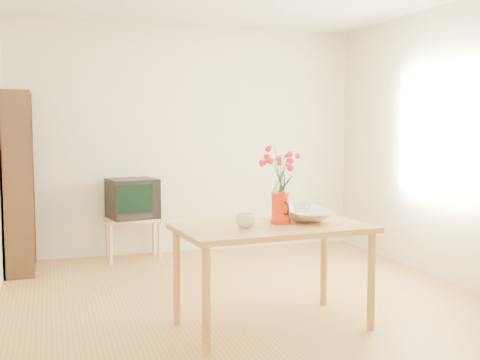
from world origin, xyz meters
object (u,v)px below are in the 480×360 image
object	(u,v)px
pitcher	(281,209)
television	(132,198)
bowl	(302,187)
table	(273,237)
mug	(245,221)

from	to	relation	value
pitcher	television	bearing A→B (deg)	101.96
television	pitcher	bearing A→B (deg)	-83.95
pitcher	bowl	distance (m)	0.34
table	bowl	xyz separation A→B (m)	(0.34, 0.25, 0.33)
bowl	pitcher	bearing A→B (deg)	-144.21
television	bowl	bearing A→B (deg)	-77.27
table	mug	distance (m)	0.26
pitcher	mug	world-z (taller)	pitcher
bowl	television	world-z (taller)	bowl
mug	bowl	bearing A→B (deg)	-163.86
table	television	size ratio (longest dim) A/B	2.51
mug	television	world-z (taller)	television
pitcher	mug	bearing A→B (deg)	-166.43
pitcher	mug	size ratio (longest dim) A/B	1.80
table	mug	world-z (taller)	mug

